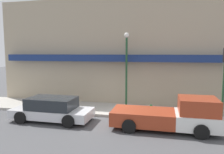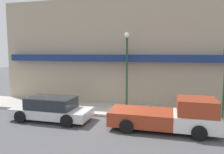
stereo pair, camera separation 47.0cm
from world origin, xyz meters
name	(u,v)px [view 2 (the right image)]	position (x,y,z in m)	size (l,w,h in m)	color
ground_plane	(111,118)	(0.00, 0.00, 0.00)	(80.00, 80.00, 0.00)	#4C4C4F
sidewalk	(117,110)	(0.00, 1.57, 0.08)	(36.00, 3.14, 0.16)	#ADA89E
building	(127,52)	(0.02, 4.62, 4.01)	(19.80, 3.80, 8.91)	tan
pickup_truck	(170,116)	(3.49, -1.29, 0.76)	(5.41, 2.19, 1.73)	white
parked_car	(52,109)	(-3.27, -1.29, 0.68)	(4.66, 2.10, 1.37)	silver
fire_hydrant	(151,110)	(2.32, 0.70, 0.48)	(0.17, 0.17, 0.63)	#196633
street_lamp	(127,61)	(0.52, 2.24, 3.41)	(0.36, 0.36, 5.15)	#1E4728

